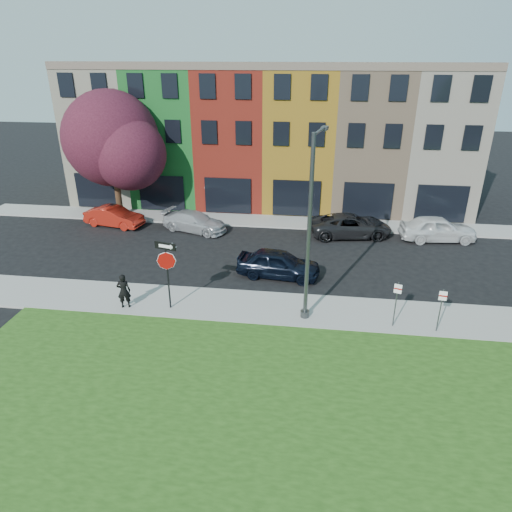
# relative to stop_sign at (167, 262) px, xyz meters

# --- Properties ---
(ground) EXTENTS (120.00, 120.00, 0.00)m
(ground) POSITION_rel_stop_sign_xyz_m (5.16, -2.35, -2.47)
(ground) COLOR black
(ground) RESTS_ON ground
(sidewalk_near) EXTENTS (40.00, 3.00, 0.12)m
(sidewalk_near) POSITION_rel_stop_sign_xyz_m (7.16, 0.65, -2.41)
(sidewalk_near) COLOR gray
(sidewalk_near) RESTS_ON ground
(sidewalk_far) EXTENTS (40.00, 2.40, 0.12)m
(sidewalk_far) POSITION_rel_stop_sign_xyz_m (2.16, 12.65, -2.41)
(sidewalk_far) COLOR gray
(sidewalk_far) RESTS_ON ground
(rowhouse_block) EXTENTS (30.00, 10.12, 10.00)m
(rowhouse_block) POSITION_rel_stop_sign_xyz_m (2.66, 18.83, 2.52)
(rowhouse_block) COLOR beige
(rowhouse_block) RESTS_ON ground
(stop_sign) EXTENTS (1.03, 0.29, 3.31)m
(stop_sign) POSITION_rel_stop_sign_xyz_m (0.00, 0.00, 0.00)
(stop_sign) COLOR black
(stop_sign) RESTS_ON sidewalk_near
(man) EXTENTS (0.83, 0.73, 1.70)m
(man) POSITION_rel_stop_sign_xyz_m (-2.11, -0.21, -1.50)
(man) COLOR black
(man) RESTS_ON sidewalk_near
(sedan_near) EXTENTS (2.80, 4.84, 1.51)m
(sedan_near) POSITION_rel_stop_sign_xyz_m (4.71, 4.16, -1.72)
(sedan_near) COLOR black
(sedan_near) RESTS_ON ground
(parked_car_red) EXTENTS (3.04, 4.69, 1.36)m
(parked_car_red) POSITION_rel_stop_sign_xyz_m (-7.24, 10.47, -1.79)
(parked_car_red) COLOR maroon
(parked_car_red) RESTS_ON ground
(parked_car_silver) EXTENTS (4.37, 5.52, 1.30)m
(parked_car_silver) POSITION_rel_stop_sign_xyz_m (-1.47, 10.29, -1.82)
(parked_car_silver) COLOR #9E9FA2
(parked_car_silver) RESTS_ON ground
(parked_car_dark) EXTENTS (4.17, 6.08, 1.47)m
(parked_car_dark) POSITION_rel_stop_sign_xyz_m (8.88, 10.68, -1.74)
(parked_car_dark) COLOR black
(parked_car_dark) RESTS_ON ground
(parked_car_white) EXTENTS (2.79, 5.06, 1.60)m
(parked_car_white) POSITION_rel_stop_sign_xyz_m (14.35, 10.64, -1.67)
(parked_car_white) COLOR silver
(parked_car_white) RESTS_ON ground
(street_lamp) EXTENTS (0.80, 2.55, 8.18)m
(street_lamp) POSITION_rel_stop_sign_xyz_m (6.32, 0.23, 1.77)
(street_lamp) COLOR #424547
(street_lamp) RESTS_ON sidewalk_near
(parking_sign_a) EXTENTS (0.31, 0.14, 2.14)m
(parking_sign_a) POSITION_rel_stop_sign_xyz_m (10.13, -0.23, -1.01)
(parking_sign_a) COLOR #424547
(parking_sign_a) RESTS_ON sidewalk_near
(parking_sign_b) EXTENTS (0.32, 0.11, 2.02)m
(parking_sign_b) POSITION_rel_stop_sign_xyz_m (11.93, -0.41, -1.08)
(parking_sign_b) COLOR #424547
(parking_sign_b) RESTS_ON sidewalk_near
(tree_purple) EXTENTS (7.84, 6.86, 8.79)m
(tree_purple) POSITION_rel_stop_sign_xyz_m (-7.55, 12.58, 3.00)
(tree_purple) COLOR #301F10
(tree_purple) RESTS_ON sidewalk_far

